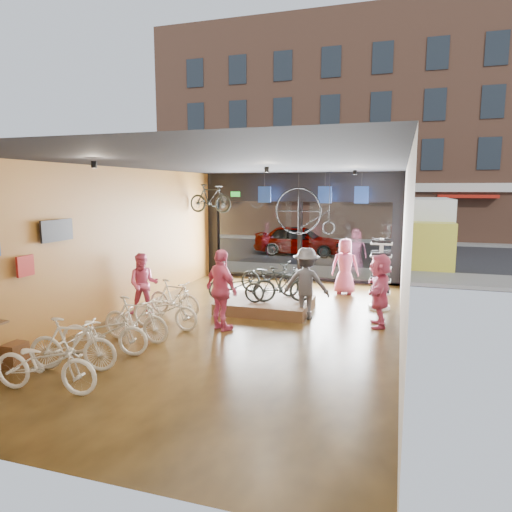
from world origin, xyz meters
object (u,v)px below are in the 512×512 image
at_px(sunglasses_rack, 380,274).
at_px(hung_bike, 210,199).
at_px(floor_bike_5, 174,298).
at_px(customer_4, 345,266).
at_px(floor_bike_0, 45,363).
at_px(customer_2, 222,290).
at_px(display_bike_right, 270,278).
at_px(customer_5, 379,290).
at_px(floor_bike_1, 72,344).
at_px(box_truck, 422,231).
at_px(display_bike_mid, 283,284).
at_px(penny_farthing, 308,213).
at_px(floor_bike_4, 165,310).
at_px(floor_bike_2, 104,332).
at_px(street_car, 299,240).
at_px(display_platform, 266,305).
at_px(floor_bike_3, 135,319).
at_px(customer_1, 144,284).
at_px(customer_3, 306,283).
at_px(display_bike_left, 236,286).

distance_m(sunglasses_rack, hung_bike, 6.17).
distance_m(floor_bike_5, customer_4, 5.47).
bearing_deg(floor_bike_0, sunglasses_rack, -40.75).
distance_m(customer_2, sunglasses_rack, 4.57).
xyz_separation_m(display_bike_right, customer_5, (3.04, -1.17, 0.09)).
distance_m(floor_bike_1, customer_4, 8.57).
xyz_separation_m(box_truck, hung_bike, (-6.99, -6.80, 1.52)).
bearing_deg(customer_2, floor_bike_0, 102.28).
xyz_separation_m(floor_bike_1, display_bike_mid, (2.65, 4.86, 0.28)).
relative_size(customer_5, penny_farthing, 0.94).
bearing_deg(floor_bike_4, customer_4, -33.79).
bearing_deg(customer_4, floor_bike_2, 59.07).
height_order(box_truck, display_bike_mid, box_truck).
relative_size(street_car, display_platform, 1.79).
bearing_deg(floor_bike_3, display_bike_right, -21.72).
bearing_deg(floor_bike_4, floor_bike_2, 173.36).
distance_m(floor_bike_2, display_bike_right, 5.18).
height_order(floor_bike_4, display_bike_right, display_bike_right).
height_order(customer_4, customer_5, customer_5).
relative_size(display_bike_right, hung_bike, 1.15).
distance_m(floor_bike_2, penny_farthing, 7.73).
relative_size(floor_bike_2, floor_bike_3, 1.09).
relative_size(street_car, customer_1, 2.66).
xyz_separation_m(customer_4, sunglasses_rack, (1.12, -1.51, 0.10)).
bearing_deg(floor_bike_1, floor_bike_4, -19.54).
xyz_separation_m(floor_bike_4, hung_bike, (-0.92, 4.91, 2.47)).
bearing_deg(box_truck, floor_bike_0, -112.22).
xyz_separation_m(customer_5, penny_farthing, (-2.42, 3.38, 1.63)).
xyz_separation_m(floor_bike_0, sunglasses_rack, (4.90, 6.95, 0.49)).
distance_m(customer_2, customer_3, 2.26).
distance_m(street_car, display_platform, 10.58).
distance_m(box_truck, display_platform, 10.46).
bearing_deg(display_bike_left, floor_bike_5, 119.88).
bearing_deg(customer_3, display_platform, -20.06).
relative_size(display_platform, sunglasses_rack, 1.24).
bearing_deg(display_bike_right, box_truck, -15.06).
height_order(floor_bike_0, customer_5, customer_5).
bearing_deg(street_car, floor_bike_1, 177.11).
bearing_deg(box_truck, floor_bike_5, -120.89).
distance_m(floor_bike_0, customer_2, 4.21).
height_order(street_car, floor_bike_1, street_car).
relative_size(floor_bike_2, customer_2, 0.93).
relative_size(display_bike_mid, customer_3, 0.87).
bearing_deg(customer_5, customer_2, -72.05).
bearing_deg(customer_1, box_truck, 32.77).
distance_m(customer_1, customer_4, 6.14).
distance_m(display_bike_mid, customer_2, 2.07).
bearing_deg(customer_5, floor_bike_0, -47.02).
distance_m(street_car, box_truck, 5.78).
distance_m(floor_bike_2, customer_4, 7.80).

